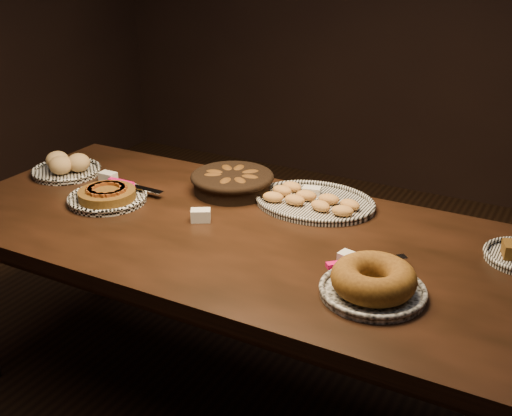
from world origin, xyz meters
The scene contains 8 objects.
ground centered at (0.00, 0.00, 0.00)m, with size 5.00×5.00×0.00m, color black.
buffet_table centered at (0.00, 0.00, 0.68)m, with size 2.40×1.00×0.75m.
apple_tart_plate centered at (-0.66, -0.03, 0.77)m, with size 0.32×0.31×0.06m.
madeleine_platter centered at (0.05, 0.32, 0.77)m, with size 0.47×0.38×0.05m.
bundt_cake_plate centered at (0.46, -0.20, 0.79)m, with size 0.33×0.40×0.10m.
croissant_basket centered at (-0.29, 0.29, 0.80)m, with size 0.37×0.37×0.08m.
bread_roll_plate centered at (-1.02, 0.12, 0.78)m, with size 0.29×0.29×0.09m.
tent_cards centered at (0.04, 0.09, 0.77)m, with size 1.74×0.51×0.04m.
Camera 1 is at (0.93, -1.76, 1.73)m, focal length 45.00 mm.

